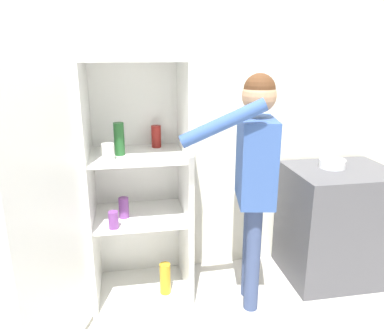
% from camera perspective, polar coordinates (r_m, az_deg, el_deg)
% --- Properties ---
extents(wall_back, '(7.00, 0.06, 2.55)m').
position_cam_1_polar(wall_back, '(2.86, -2.15, 7.55)').
color(wall_back, silver).
rests_on(wall_back, ground_plane).
extents(refrigerator, '(0.97, 1.21, 1.71)m').
position_cam_1_polar(refrigerator, '(2.53, -10.85, -3.93)').
color(refrigerator, white).
rests_on(refrigerator, ground_plane).
extents(person, '(0.67, 0.51, 1.61)m').
position_cam_1_polar(person, '(2.46, 9.49, 0.07)').
color(person, '#384770').
rests_on(person, ground_plane).
extents(counter, '(0.77, 0.62, 0.89)m').
position_cam_1_polar(counter, '(3.18, 21.08, -8.37)').
color(counter, '#4C4C51').
rests_on(counter, ground_plane).
extents(bowl, '(0.19, 0.19, 0.07)m').
position_cam_1_polar(bowl, '(3.03, 20.57, 0.16)').
color(bowl, white).
rests_on(bowl, counter).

